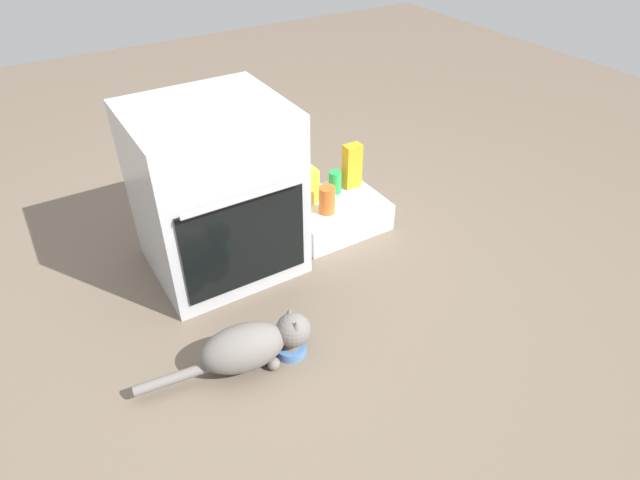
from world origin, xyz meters
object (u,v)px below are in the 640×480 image
object	(u,v)px
cat	(252,345)
juice_carton	(352,166)
food_bowl	(291,348)
snack_bag	(305,186)
oven	(216,192)
pantry_cabinet	(334,213)
soda_can	(335,182)
sauce_jar	(327,200)

from	to	relation	value
cat	juice_carton	size ratio (longest dim) A/B	2.80
food_bowl	snack_bag	distance (m)	0.91
oven	juice_carton	distance (m)	0.78
food_bowl	pantry_cabinet	bearing A→B (deg)	46.30
cat	juice_carton	distance (m)	1.18
soda_can	snack_bag	bearing A→B (deg)	177.97
cat	soda_can	xyz separation A→B (m)	(0.82, 0.70, 0.10)
pantry_cabinet	juice_carton	size ratio (longest dim) A/B	2.01
oven	sauce_jar	bearing A→B (deg)	-8.74
juice_carton	snack_bag	bearing A→B (deg)	-179.92
oven	food_bowl	bearing A→B (deg)	-90.63
pantry_cabinet	cat	distance (m)	0.99
food_bowl	snack_bag	bearing A→B (deg)	55.94
food_bowl	cat	world-z (taller)	cat
oven	pantry_cabinet	xyz separation A→B (m)	(0.61, -0.02, -0.32)
cat	pantry_cabinet	bearing A→B (deg)	47.72
pantry_cabinet	snack_bag	xyz separation A→B (m)	(-0.13, 0.08, 0.16)
pantry_cabinet	juice_carton	distance (m)	0.26
snack_bag	soda_can	xyz separation A→B (m)	(0.18, -0.01, -0.03)
pantry_cabinet	soda_can	world-z (taller)	soda_can
snack_bag	food_bowl	bearing A→B (deg)	-124.06
pantry_cabinet	juice_carton	xyz separation A→B (m)	(0.16, 0.08, 0.19)
oven	food_bowl	world-z (taller)	oven
sauce_jar	soda_can	bearing A→B (deg)	45.32
pantry_cabinet	soda_can	distance (m)	0.16
pantry_cabinet	food_bowl	world-z (taller)	pantry_cabinet
oven	soda_can	distance (m)	0.69
snack_bag	juice_carton	bearing A→B (deg)	0.08
food_bowl	soda_can	distance (m)	1.00
pantry_cabinet	food_bowl	bearing A→B (deg)	-133.70
pantry_cabinet	sauce_jar	world-z (taller)	sauce_jar
juice_carton	cat	bearing A→B (deg)	-142.75
food_bowl	soda_can	bearing A→B (deg)	47.16
pantry_cabinet	cat	world-z (taller)	cat
oven	food_bowl	size ratio (longest dim) A/B	6.39
pantry_cabinet	soda_can	size ratio (longest dim) A/B	4.02
snack_bag	sauce_jar	distance (m)	0.15
cat	sauce_jar	size ratio (longest dim) A/B	4.81
snack_bag	soda_can	bearing A→B (deg)	-2.03
food_bowl	cat	distance (m)	0.17
food_bowl	cat	bearing A→B (deg)	171.34
food_bowl	sauce_jar	world-z (taller)	sauce_jar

